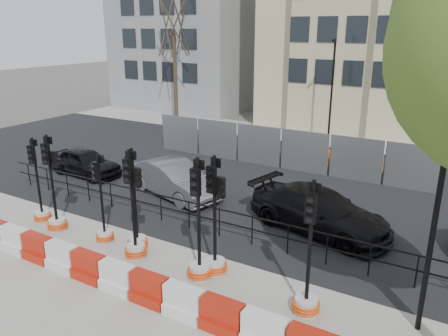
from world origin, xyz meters
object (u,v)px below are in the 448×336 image
Objects in this scene: lamp_post_near at (438,198)px; traffic_signal_d at (135,233)px; car_a at (85,162)px; car_c at (319,211)px; traffic_signal_h at (307,288)px; traffic_signal_a at (41,205)px.

lamp_post_near is 1.78× the size of traffic_signal_d.
car_a is 11.29m from car_c.
traffic_signal_d is 5.33m from traffic_signal_h.
lamp_post_near is 15.66m from car_a.
traffic_signal_d is 0.88× the size of car_a.
lamp_post_near is 5.82m from car_c.
lamp_post_near is 1.96× the size of traffic_signal_a.
car_c is (-1.22, 4.52, 0.02)m from traffic_signal_h.
traffic_signal_d reaches higher than traffic_signal_a.
traffic_signal_a reaches higher than car_a.
traffic_signal_d is at bearing 177.91° from traffic_signal_h.
traffic_signal_d is (-7.75, -0.72, -2.42)m from lamp_post_near.
traffic_signal_d is 0.64× the size of car_c.
car_a is 0.73× the size of car_c.
traffic_signal_d is at bearing -120.01° from car_a.
lamp_post_near is 1.56× the size of car_a.
traffic_signal_d reaches higher than car_c.
lamp_post_near reaches higher than car_c.
lamp_post_near is at bearing -122.68° from car_c.
car_c is (11.29, -0.19, 0.08)m from car_a.
car_a is (-2.59, 4.42, 0.01)m from traffic_signal_a.
traffic_signal_h is at bearing -151.40° from car_c.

